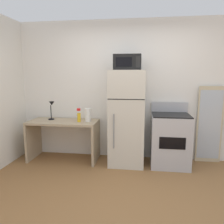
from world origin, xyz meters
TOP-DOWN VIEW (x-y plane):
  - ground_plane at (0.00, 0.00)m, footprint 12.00×12.00m
  - wall_back_white at (0.00, 1.70)m, footprint 5.00×0.10m
  - desk at (-1.23, 1.33)m, footprint 1.27×0.60m
  - desk_lamp at (-1.48, 1.40)m, footprint 0.14×0.12m
  - spray_bottle at (-0.92, 1.29)m, footprint 0.06×0.06m
  - paper_towel_roll at (-0.76, 1.35)m, footprint 0.11×0.11m
  - refrigerator at (-0.04, 1.32)m, footprint 0.61×0.64m
  - microwave at (-0.04, 1.30)m, footprint 0.46×0.35m
  - oven_range at (0.72, 1.33)m, footprint 0.66×0.61m
  - leaning_mirror at (1.44, 1.59)m, footprint 0.44×0.03m

SIDE VIEW (x-z plane):
  - ground_plane at x=0.00m, z-range 0.00..0.00m
  - oven_range at x=0.72m, z-range -0.08..1.02m
  - desk at x=-1.23m, z-range 0.16..0.91m
  - leaning_mirror at x=1.44m, z-range 0.00..1.40m
  - refrigerator at x=-0.04m, z-range 0.00..1.67m
  - spray_bottle at x=-0.92m, z-range 0.72..0.97m
  - paper_towel_roll at x=-0.76m, z-range 0.75..0.99m
  - desk_lamp at x=-1.48m, z-range 0.81..1.17m
  - wall_back_white at x=0.00m, z-range 0.00..2.60m
  - microwave at x=-0.04m, z-range 1.67..1.93m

